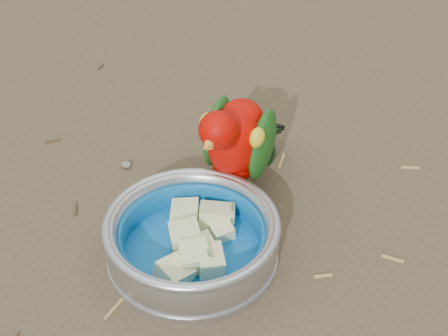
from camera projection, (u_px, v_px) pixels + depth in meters
The scene contains 6 objects.
ground at pixel (163, 303), 0.78m from camera, with size 60.00×60.00×0.00m, color #4C3D2B.
food_bowl at pixel (193, 254), 0.84m from camera, with size 0.21×0.21×0.02m, color #B2B2BA.
bowl_wall at pixel (192, 236), 0.82m from camera, with size 0.21×0.21×0.04m, color #B2B2BA, non-canonical shape.
fruit_wedges at pixel (192, 240), 0.82m from camera, with size 0.12×0.12×0.03m, color beige, non-canonical shape.
lory_parrot at pixel (235, 149), 0.89m from camera, with size 0.09×0.19×0.15m, color #B20500, non-canonical shape.
ground_debris at pixel (202, 253), 0.84m from camera, with size 0.90×0.80×0.01m, color tan, non-canonical shape.
Camera 1 is at (0.37, -0.38, 0.60)m, focal length 55.00 mm.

